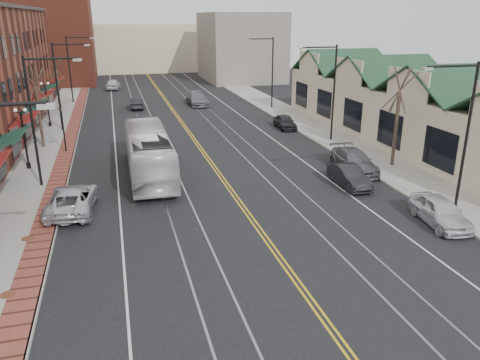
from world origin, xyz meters
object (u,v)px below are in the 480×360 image
transit_bus (149,152)px  parked_car_a (440,211)px  parked_car_c (354,161)px  parked_car_d (285,122)px  parked_suv (72,199)px  parked_car_b (349,176)px

transit_bus → parked_car_a: transit_bus is taller
transit_bus → parked_car_c: 14.23m
parked_car_c → parked_car_d: 13.88m
parked_suv → parked_car_c: (18.56, 2.41, 0.02)m
transit_bus → parked_suv: bearing=49.4°
parked_car_a → parked_suv: bearing=167.3°
transit_bus → parked_car_b: transit_bus is taller
transit_bus → parked_car_d: (13.92, 10.89, -0.94)m
parked_car_b → parked_suv: bearing=-179.8°
transit_bus → parked_car_d: size_ratio=2.96×
parked_car_a → parked_car_c: size_ratio=0.83×
parked_suv → parked_car_a: (18.60, -6.78, 0.01)m
parked_suv → parked_car_a: parked_car_a is taller
parked_car_a → parked_car_b: bearing=112.7°
parked_car_d → parked_car_a: bearing=-86.7°
transit_bus → parked_car_a: (13.92, -12.18, -0.87)m
parked_car_b → parked_car_c: 3.20m
parked_car_d → parked_suv: bearing=-135.5°
parked_car_a → parked_car_d: bearing=97.3°
parked_car_a → parked_car_d: parked_car_a is taller
parked_suv → parked_car_b: (16.80, -0.26, -0.06)m
transit_bus → parked_car_c: (13.88, -2.99, -0.86)m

